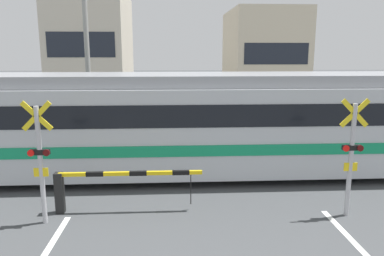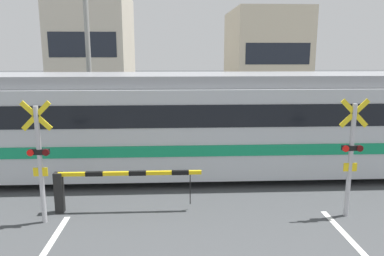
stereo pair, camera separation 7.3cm
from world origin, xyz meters
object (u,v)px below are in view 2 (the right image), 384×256
object	(u,v)px
commuter_train	(72,122)
crossing_signal_right	(351,153)
crossing_barrier_near	(97,183)
crossing_signal_left	(40,157)
pedestrian	(160,112)
crossing_barrier_far	(248,131)

from	to	relation	value
commuter_train	crossing_signal_right	size ratio (longest dim) A/B	7.55
crossing_barrier_near	crossing_signal_right	bearing A→B (deg)	-5.18
crossing_signal_right	crossing_signal_left	bearing A→B (deg)	180.00
crossing_signal_left	pedestrian	xyz separation A→B (m)	(2.35, 10.15, -0.58)
commuter_train	pedestrian	size ratio (longest dim) A/B	12.58
commuter_train	crossing_signal_left	bearing A→B (deg)	-87.24
commuter_train	crossing_barrier_far	distance (m)	6.97
crossing_barrier_near	crossing_signal_left	size ratio (longest dim) A/B	1.26
crossing_barrier_far	pedestrian	xyz separation A→B (m)	(-3.70, 3.74, 0.24)
crossing_barrier_near	commuter_train	bearing A→B (deg)	114.35
crossing_barrier_far	crossing_signal_right	distance (m)	6.56
crossing_barrier_near	pedestrian	size ratio (longest dim) A/B	2.10
crossing_barrier_near	crossing_signal_right	xyz separation A→B (m)	(6.05, -0.55, 0.82)
crossing_signal_right	pedestrian	xyz separation A→B (m)	(-4.83, 10.15, -0.58)
crossing_signal_right	pedestrian	size ratio (longest dim) A/B	1.67
crossing_barrier_near	crossing_signal_right	distance (m)	6.13
commuter_train	crossing_barrier_near	bearing A→B (deg)	-65.65
commuter_train	crossing_signal_left	size ratio (longest dim) A/B	7.55
crossing_signal_left	crossing_signal_right	xyz separation A→B (m)	(7.18, 0.00, 0.00)
crossing_barrier_near	crossing_signal_left	bearing A→B (deg)	-154.05
crossing_barrier_near	crossing_signal_left	world-z (taller)	crossing_signal_left
crossing_barrier_far	crossing_signal_right	xyz separation A→B (m)	(1.13, -6.41, 0.82)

